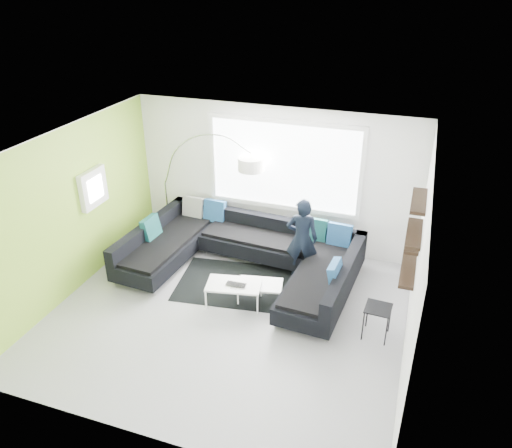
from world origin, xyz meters
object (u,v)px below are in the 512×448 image
Objects in this scene: person at (302,239)px; laptop at (235,286)px; arc_lamp at (165,183)px; side_table at (377,322)px; sectional_sofa at (240,258)px; coffee_table at (247,292)px.

person is 1.51m from laptop.
person is at bearing -7.98° from arc_lamp.
laptop is at bearing -35.95° from arc_lamp.
side_table is 2.28m from laptop.
sectional_sofa is 12.42× the size of laptop.
laptop is at bearing -138.14° from coffee_table.
laptop is (-2.28, 0.01, 0.13)m from side_table.
person is 4.56× the size of laptop.
coffee_table is 3.09m from arc_lamp.
coffee_table is at bearing -57.28° from sectional_sofa.
coffee_table is (0.37, -0.67, -0.19)m from sectional_sofa.
sectional_sofa is at bearing 107.46° from coffee_table.
arc_lamp is 4.36× the size of side_table.
sectional_sofa reaches higher than side_table.
person reaches higher than sectional_sofa.
coffee_table is at bearing 174.69° from side_table.
coffee_table is at bearing 51.67° from laptop.
arc_lamp is (-2.00, 1.08, 0.76)m from sectional_sofa.
sectional_sofa is at bearing -23.25° from arc_lamp.
arc_lamp is at bearing 155.92° from sectional_sofa.
arc_lamp reaches higher than coffee_table.
arc_lamp reaches higher than sectional_sofa.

